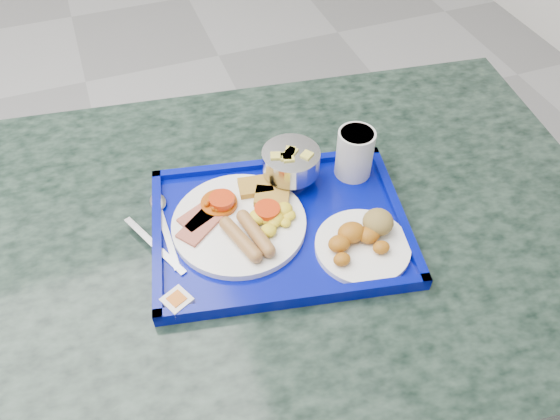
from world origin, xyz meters
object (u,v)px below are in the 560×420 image
object	(u,v)px
table	(271,289)
juice_cup	(355,152)
tray	(280,227)
main_plate	(243,220)
bread_plate	(364,239)
fruit_bowl	(291,162)

from	to	relation	value
table	juice_cup	bearing A→B (deg)	17.87
juice_cup	table	bearing A→B (deg)	-162.13
tray	main_plate	world-z (taller)	main_plate
tray	main_plate	xyz separation A→B (m)	(-0.06, 0.02, 0.02)
bread_plate	juice_cup	world-z (taller)	juice_cup
main_plate	juice_cup	distance (m)	0.25
table	tray	distance (m)	0.21
table	tray	world-z (taller)	tray
bread_plate	fruit_bowl	bearing A→B (deg)	107.48
tray	main_plate	distance (m)	0.07
bread_plate	tray	bearing A→B (deg)	141.90
juice_cup	tray	bearing A→B (deg)	-155.95
table	tray	xyz separation A→B (m)	(0.01, -0.02, 0.21)
table	main_plate	distance (m)	0.24
bread_plate	juice_cup	bearing A→B (deg)	70.41
bread_plate	juice_cup	size ratio (longest dim) A/B	1.67
bread_plate	table	bearing A→B (deg)	139.85
fruit_bowl	juice_cup	xyz separation A→B (m)	(0.12, -0.02, 0.00)
fruit_bowl	tray	bearing A→B (deg)	-120.25
main_plate	fruit_bowl	size ratio (longest dim) A/B	2.20
fruit_bowl	bread_plate	bearing A→B (deg)	-72.52
bread_plate	fruit_bowl	size ratio (longest dim) A/B	1.51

